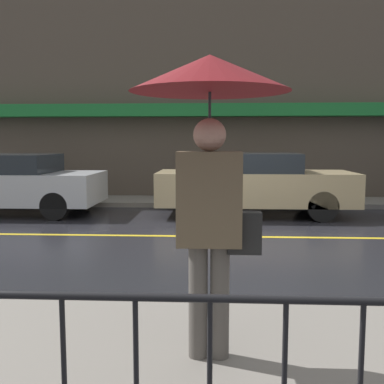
{
  "coord_description": "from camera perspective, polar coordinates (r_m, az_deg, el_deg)",
  "views": [
    {
      "loc": [
        -0.45,
        -7.98,
        1.7
      ],
      "look_at": [
        -0.72,
        -2.99,
        1.14
      ],
      "focal_mm": 42.0,
      "sensor_mm": 36.0,
      "label": 1
    }
  ],
  "objects": [
    {
      "name": "railing_foreground",
      "position": [
        2.11,
        16.21,
        -21.7
      ],
      "size": [
        12.0,
        0.04,
        0.94
      ],
      "color": "black",
      "rests_on": "sidewalk_near"
    },
    {
      "name": "lane_marking",
      "position": [
        8.17,
        6.18,
        -5.66
      ],
      "size": [
        25.2,
        0.12,
        0.01
      ],
      "color": "gold",
      "rests_on": "ground_plane"
    },
    {
      "name": "pedestrian",
      "position": [
        3.17,
        2.34,
        9.29
      ],
      "size": [
        1.12,
        1.12,
        2.17
      ],
      "color": "#4C4742",
      "rests_on": "sidewalk_near"
    },
    {
      "name": "building_storefront",
      "position": [
        13.37,
        5.08,
        12.8
      ],
      "size": [
        28.0,
        0.85,
        6.49
      ],
      "color": "#4C4238",
      "rests_on": "ground_plane"
    },
    {
      "name": "ground_plane",
      "position": [
        8.17,
        6.18,
        -5.69
      ],
      "size": [
        80.0,
        80.0,
        0.0
      ],
      "primitive_type": "plane",
      "color": "black"
    },
    {
      "name": "sidewalk_far",
      "position": [
        12.45,
        5.09,
        -1.24
      ],
      "size": [
        28.0,
        1.63,
        0.12
      ],
      "color": "slate",
      "rests_on": "ground_plane"
    },
    {
      "name": "sidewalk_near",
      "position": [
        3.45,
        11.02,
        -22.06
      ],
      "size": [
        28.0,
        2.88,
        0.12
      ],
      "color": "slate",
      "rests_on": "ground_plane"
    },
    {
      "name": "car_silver",
      "position": [
        11.47,
        -21.5,
        1.06
      ],
      "size": [
        3.91,
        1.91,
        1.42
      ],
      "color": "#B2B5BA",
      "rests_on": "ground_plane"
    },
    {
      "name": "car_tan",
      "position": [
        10.47,
        7.76,
        1.11
      ],
      "size": [
        4.46,
        1.76,
        1.45
      ],
      "color": "tan",
      "rests_on": "ground_plane"
    }
  ]
}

